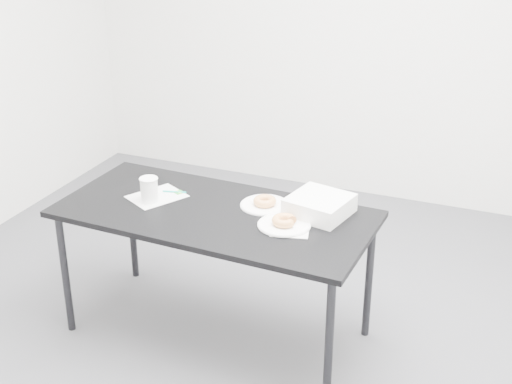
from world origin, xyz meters
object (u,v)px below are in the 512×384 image
at_px(donut_near, 284,220).
at_px(bakery_box, 319,205).
at_px(coffee_cup, 149,190).
at_px(scorecard, 157,196).
at_px(table, 215,221).
at_px(pen, 174,192).
at_px(plate_far, 265,205).
at_px(donut_far, 265,201).
at_px(plate_near, 284,225).

xyz_separation_m(donut_near, bakery_box, (0.12, 0.19, 0.02)).
bearing_deg(coffee_cup, scorecard, 89.48).
bearing_deg(table, donut_near, -0.57).
xyz_separation_m(scorecard, bakery_box, (0.85, 0.13, 0.05)).
distance_m(scorecard, donut_near, 0.74).
xyz_separation_m(pen, coffee_cup, (-0.06, -0.15, 0.06)).
bearing_deg(plate_far, coffee_cup, -162.22).
xyz_separation_m(table, plate_far, (0.21, 0.16, 0.06)).
bearing_deg(coffee_cup, table, 3.90).
distance_m(donut_far, coffee_cup, 0.60).
relative_size(table, donut_near, 13.37).
distance_m(plate_near, donut_near, 0.02).
distance_m(pen, bakery_box, 0.79).
height_order(scorecard, plate_near, plate_near).
relative_size(donut_far, bakery_box, 0.42).
height_order(donut_far, coffee_cup, coffee_cup).
bearing_deg(bakery_box, donut_far, -165.17).
relative_size(coffee_cup, bakery_box, 0.48).
relative_size(table, scorecard, 5.92).
relative_size(donut_near, donut_far, 1.02).
distance_m(table, plate_near, 0.39).
xyz_separation_m(donut_near, plate_far, (-0.17, 0.18, -0.03)).
xyz_separation_m(donut_near, coffee_cup, (-0.74, -0.00, 0.04)).
distance_m(scorecard, plate_far, 0.58).
relative_size(scorecard, bakery_box, 0.98).
relative_size(donut_far, coffee_cup, 0.88).
distance_m(plate_near, donut_far, 0.25).
height_order(table, donut_far, donut_far).
height_order(scorecard, donut_far, donut_far).
bearing_deg(plate_near, pen, 168.02).
bearing_deg(plate_far, scorecard, -168.86).
xyz_separation_m(table, coffee_cup, (-0.36, -0.02, 0.12)).
bearing_deg(bakery_box, table, -148.97).
relative_size(table, coffee_cup, 12.05).
height_order(table, donut_near, donut_near).
bearing_deg(plate_near, plate_far, 134.07).
bearing_deg(coffee_cup, plate_near, 0.37).
bearing_deg(donut_near, bakery_box, 59.06).
relative_size(scorecard, plate_near, 1.06).
xyz_separation_m(coffee_cup, bakery_box, (0.85, 0.20, -0.02)).
height_order(table, bakery_box, bakery_box).
bearing_deg(plate_near, donut_near, 0.00).
bearing_deg(pen, donut_far, -10.43).
bearing_deg(donut_near, donut_far, 134.07).
relative_size(pen, donut_near, 1.05).
xyz_separation_m(scorecard, donut_far, (0.57, 0.11, 0.03)).
bearing_deg(plate_near, coffee_cup, -179.63).
relative_size(plate_far, coffee_cup, 1.87).
height_order(donut_near, plate_far, donut_near).
relative_size(plate_near, coffee_cup, 1.92).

